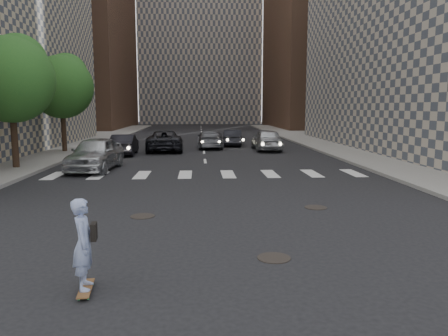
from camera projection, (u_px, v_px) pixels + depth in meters
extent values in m
plane|color=black|center=(213.00, 227.00, 11.54)|extent=(160.00, 160.00, 0.00)
cube|color=gray|center=(401.00, 149.00, 32.13)|extent=(13.00, 80.00, 0.15)
cube|color=black|center=(395.00, 126.00, 25.74)|extent=(0.30, 18.00, 4.00)
cube|color=brown|center=(335.00, 5.00, 64.54)|extent=(18.00, 24.00, 36.00)
cylinder|color=#382619|center=(15.00, 139.00, 21.65)|extent=(0.32, 0.32, 2.80)
sphere|color=#194C1E|center=(11.00, 80.00, 21.25)|extent=(4.20, 4.20, 4.20)
sphere|color=#194C1E|center=(19.00, 62.00, 21.73)|extent=(2.80, 2.80, 2.80)
cylinder|color=#382619|center=(64.00, 130.00, 29.56)|extent=(0.32, 0.32, 2.80)
sphere|color=#194C1E|center=(62.00, 87.00, 29.16)|extent=(4.20, 4.20, 4.20)
sphere|color=#194C1E|center=(67.00, 74.00, 29.64)|extent=(2.80, 2.80, 2.80)
cylinder|color=black|center=(274.00, 258.00, 9.14)|extent=(0.70, 0.70, 0.02)
cylinder|color=black|center=(142.00, 216.00, 12.61)|extent=(0.70, 0.70, 0.02)
cylinder|color=black|center=(316.00, 207.00, 13.70)|extent=(0.70, 0.70, 0.02)
cube|color=brown|center=(86.00, 288.00, 7.44)|extent=(0.29, 0.84, 0.02)
cylinder|color=#38B963|center=(79.00, 299.00, 7.15)|extent=(0.03, 0.06, 0.06)
cylinder|color=#38B963|center=(88.00, 298.00, 7.18)|extent=(0.03, 0.06, 0.06)
cylinder|color=#38B963|center=(84.00, 284.00, 7.72)|extent=(0.03, 0.06, 0.06)
cylinder|color=#38B963|center=(93.00, 284.00, 7.75)|extent=(0.03, 0.06, 0.06)
imported|color=#9CB5E3|center=(84.00, 244.00, 7.33)|extent=(0.43, 0.61, 1.56)
cube|color=black|center=(94.00, 231.00, 7.38)|extent=(0.12, 0.27, 0.29)
imported|color=#B3B7BB|center=(95.00, 154.00, 21.69)|extent=(2.32, 5.01, 1.66)
imported|color=black|center=(125.00, 145.00, 28.64)|extent=(1.58, 4.17, 1.36)
imported|color=slate|center=(210.00, 139.00, 33.22)|extent=(1.96, 4.72, 1.36)
imported|color=black|center=(165.00, 141.00, 31.04)|extent=(2.79, 5.48, 1.48)
imported|color=#A7A9AE|center=(267.00, 140.00, 31.46)|extent=(1.90, 4.63, 1.57)
imported|color=black|center=(233.00, 138.00, 35.31)|extent=(1.81, 4.13, 1.32)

